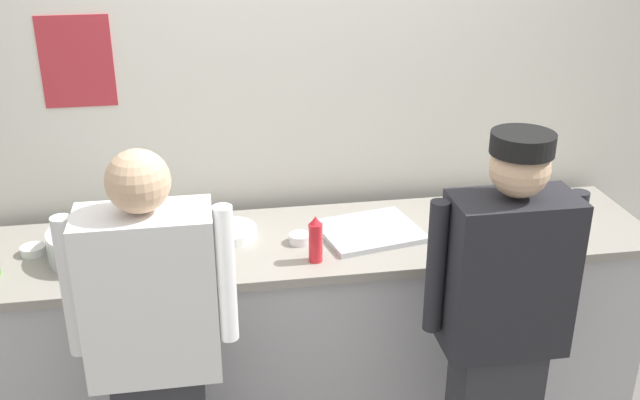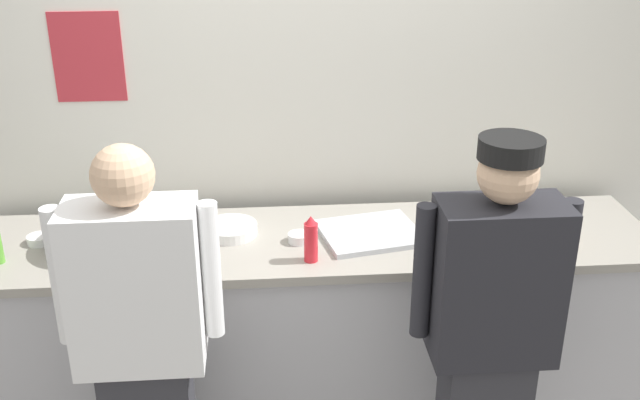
{
  "view_description": "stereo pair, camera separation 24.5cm",
  "coord_description": "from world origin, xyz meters",
  "px_view_note": "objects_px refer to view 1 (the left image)",
  "views": [
    {
      "loc": [
        -0.44,
        -2.53,
        2.4
      ],
      "look_at": [
        0.05,
        0.38,
        1.1
      ],
      "focal_mm": 41.77,
      "sensor_mm": 36.0,
      "label": 1
    },
    {
      "loc": [
        -0.19,
        -2.56,
        2.4
      ],
      "look_at": [
        0.05,
        0.38,
        1.1
      ],
      "focal_mm": 41.77,
      "sensor_mm": 36.0,
      "label": 2
    }
  ],
  "objects_px": {
    "chef_near_left": "(156,352)",
    "sheet_tray": "(370,231)",
    "mixing_bowl_steel": "(95,243)",
    "ramekin_yellow_sauce": "(300,238)",
    "plate_stack_rear": "(528,213)",
    "plate_stack_front": "(230,233)",
    "ramekin_green_sauce": "(480,203)",
    "chef_center": "(502,324)",
    "squeeze_bottle_primary": "(316,240)",
    "squeeze_bottle_spare": "(539,216)",
    "ramekin_orange_sauce": "(33,250)"
  },
  "relations": [
    {
      "from": "chef_near_left",
      "to": "sheet_tray",
      "type": "xyz_separation_m",
      "value": [
        0.92,
        0.64,
        0.09
      ]
    },
    {
      "from": "mixing_bowl_steel",
      "to": "ramekin_yellow_sauce",
      "type": "relative_size",
      "value": 4.06
    },
    {
      "from": "chef_near_left",
      "to": "plate_stack_rear",
      "type": "xyz_separation_m",
      "value": [
        1.68,
        0.67,
        0.11
      ]
    },
    {
      "from": "plate_stack_front",
      "to": "ramekin_green_sauce",
      "type": "height_order",
      "value": "same"
    },
    {
      "from": "mixing_bowl_steel",
      "to": "plate_stack_rear",
      "type": "bearing_deg",
      "value": 1.35
    },
    {
      "from": "chef_center",
      "to": "squeeze_bottle_primary",
      "type": "distance_m",
      "value": 0.81
    },
    {
      "from": "chef_near_left",
      "to": "mixing_bowl_steel",
      "type": "bearing_deg",
      "value": 112.62
    },
    {
      "from": "plate_stack_rear",
      "to": "squeeze_bottle_primary",
      "type": "xyz_separation_m",
      "value": [
        -1.04,
        -0.24,
        0.07
      ]
    },
    {
      "from": "chef_near_left",
      "to": "squeeze_bottle_spare",
      "type": "height_order",
      "value": "chef_near_left"
    },
    {
      "from": "squeeze_bottle_spare",
      "to": "mixing_bowl_steel",
      "type": "bearing_deg",
      "value": 176.62
    },
    {
      "from": "plate_stack_front",
      "to": "squeeze_bottle_primary",
      "type": "distance_m",
      "value": 0.44
    },
    {
      "from": "mixing_bowl_steel",
      "to": "squeeze_bottle_spare",
      "type": "bearing_deg",
      "value": -3.38
    },
    {
      "from": "chef_near_left",
      "to": "squeeze_bottle_primary",
      "type": "relative_size",
      "value": 7.89
    },
    {
      "from": "mixing_bowl_steel",
      "to": "sheet_tray",
      "type": "height_order",
      "value": "mixing_bowl_steel"
    },
    {
      "from": "chef_center",
      "to": "ramekin_orange_sauce",
      "type": "height_order",
      "value": "chef_center"
    },
    {
      "from": "mixing_bowl_steel",
      "to": "ramekin_orange_sauce",
      "type": "distance_m",
      "value": 0.28
    },
    {
      "from": "sheet_tray",
      "to": "ramekin_orange_sauce",
      "type": "bearing_deg",
      "value": 178.37
    },
    {
      "from": "chef_center",
      "to": "ramekin_green_sauce",
      "type": "xyz_separation_m",
      "value": [
        0.23,
        0.87,
        0.1
      ]
    },
    {
      "from": "mixing_bowl_steel",
      "to": "ramekin_yellow_sauce",
      "type": "xyz_separation_m",
      "value": [
        0.86,
        -0.02,
        -0.04
      ]
    },
    {
      "from": "plate_stack_rear",
      "to": "squeeze_bottle_spare",
      "type": "distance_m",
      "value": 0.17
    },
    {
      "from": "sheet_tray",
      "to": "ramekin_orange_sauce",
      "type": "height_order",
      "value": "ramekin_orange_sauce"
    },
    {
      "from": "mixing_bowl_steel",
      "to": "squeeze_bottle_primary",
      "type": "bearing_deg",
      "value": -11.97
    },
    {
      "from": "ramekin_yellow_sauce",
      "to": "squeeze_bottle_spare",
      "type": "bearing_deg",
      "value": -5.2
    },
    {
      "from": "squeeze_bottle_spare",
      "to": "ramekin_green_sauce",
      "type": "distance_m",
      "value": 0.35
    },
    {
      "from": "chef_center",
      "to": "squeeze_bottle_spare",
      "type": "xyz_separation_m",
      "value": [
        0.38,
        0.56,
        0.16
      ]
    },
    {
      "from": "chef_near_left",
      "to": "ramekin_yellow_sauce",
      "type": "height_order",
      "value": "chef_near_left"
    },
    {
      "from": "squeeze_bottle_spare",
      "to": "ramekin_orange_sauce",
      "type": "height_order",
      "value": "squeeze_bottle_spare"
    },
    {
      "from": "sheet_tray",
      "to": "ramekin_yellow_sauce",
      "type": "distance_m",
      "value": 0.32
    },
    {
      "from": "plate_stack_rear",
      "to": "ramekin_yellow_sauce",
      "type": "height_order",
      "value": "plate_stack_rear"
    },
    {
      "from": "squeeze_bottle_primary",
      "to": "squeeze_bottle_spare",
      "type": "distance_m",
      "value": 1.01
    },
    {
      "from": "plate_stack_front",
      "to": "ramekin_yellow_sauce",
      "type": "height_order",
      "value": "plate_stack_front"
    },
    {
      "from": "plate_stack_rear",
      "to": "ramekin_yellow_sauce",
      "type": "relative_size",
      "value": 2.3
    },
    {
      "from": "sheet_tray",
      "to": "ramekin_green_sauce",
      "type": "relative_size",
      "value": 4.08
    },
    {
      "from": "sheet_tray",
      "to": "squeeze_bottle_primary",
      "type": "bearing_deg",
      "value": -142.7
    },
    {
      "from": "plate_stack_rear",
      "to": "squeeze_bottle_spare",
      "type": "relative_size",
      "value": 1.15
    },
    {
      "from": "chef_center",
      "to": "ramekin_orange_sauce",
      "type": "distance_m",
      "value": 1.94
    },
    {
      "from": "ramekin_orange_sauce",
      "to": "plate_stack_front",
      "type": "bearing_deg",
      "value": 1.44
    },
    {
      "from": "plate_stack_front",
      "to": "squeeze_bottle_spare",
      "type": "bearing_deg",
      "value": -8.28
    },
    {
      "from": "mixing_bowl_steel",
      "to": "ramekin_orange_sauce",
      "type": "relative_size",
      "value": 3.74
    },
    {
      "from": "chef_center",
      "to": "squeeze_bottle_primary",
      "type": "height_order",
      "value": "chef_center"
    },
    {
      "from": "plate_stack_front",
      "to": "ramekin_yellow_sauce",
      "type": "distance_m",
      "value": 0.32
    },
    {
      "from": "plate_stack_rear",
      "to": "squeeze_bottle_primary",
      "type": "relative_size",
      "value": 1.07
    },
    {
      "from": "squeeze_bottle_spare",
      "to": "ramekin_orange_sauce",
      "type": "distance_m",
      "value": 2.19
    },
    {
      "from": "plate_stack_front",
      "to": "plate_stack_rear",
      "type": "bearing_deg",
      "value": -1.58
    },
    {
      "from": "squeeze_bottle_primary",
      "to": "squeeze_bottle_spare",
      "type": "xyz_separation_m",
      "value": [
        1.01,
        0.08,
        -0.01
      ]
    },
    {
      "from": "chef_near_left",
      "to": "sheet_tray",
      "type": "bearing_deg",
      "value": 34.92
    },
    {
      "from": "ramekin_green_sauce",
      "to": "plate_stack_front",
      "type": "bearing_deg",
      "value": -174.39
    },
    {
      "from": "sheet_tray",
      "to": "squeeze_bottle_primary",
      "type": "xyz_separation_m",
      "value": [
        -0.28,
        -0.21,
        0.09
      ]
    },
    {
      "from": "ramekin_green_sauce",
      "to": "sheet_tray",
      "type": "bearing_deg",
      "value": -162.8
    },
    {
      "from": "squeeze_bottle_primary",
      "to": "ramekin_green_sauce",
      "type": "bearing_deg",
      "value": 24.53
    }
  ]
}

